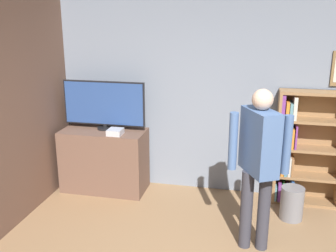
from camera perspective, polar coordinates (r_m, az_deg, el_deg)
name	(u,v)px	position (r m, az deg, el deg)	size (l,w,h in m)	color
wall_back	(221,97)	(5.38, 7.68, 4.25)	(6.48, 0.09, 2.70)	gray
wall_side_brick	(12,112)	(4.86, -21.74, 1.89)	(0.06, 4.26, 2.70)	brown
tv_ledge	(105,160)	(5.65, -9.19, -4.91)	(1.17, 0.55, 0.88)	brown
television	(104,104)	(5.48, -9.27, 3.11)	(1.16, 0.22, 0.68)	black
game_console	(115,132)	(5.29, -7.66, -0.85)	(0.19, 0.21, 0.08)	silver
bookshelf	(301,150)	(5.39, 18.79, -3.32)	(0.85, 0.28, 1.51)	#997047
person	(259,157)	(4.10, 13.02, -4.38)	(0.62, 0.52, 1.74)	#383842
waste_bin	(292,203)	(5.12, 17.53, -10.64)	(0.28, 0.28, 0.41)	gray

